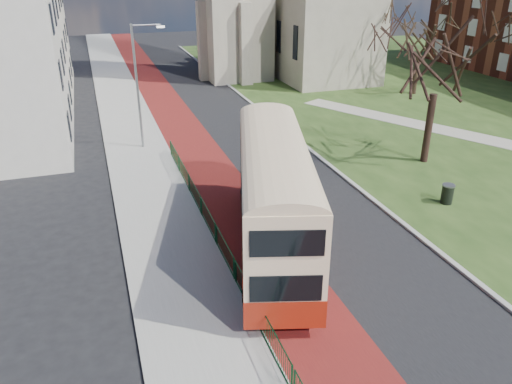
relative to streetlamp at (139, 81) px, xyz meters
name	(u,v)px	position (x,y,z in m)	size (l,w,h in m)	color
ground	(313,282)	(4.35, -18.00, -4.59)	(160.00, 160.00, 0.00)	black
road_carriageway	(221,131)	(5.85, 2.00, -4.59)	(9.00, 120.00, 0.01)	black
bus_lane	(185,135)	(3.15, 2.00, -4.59)	(3.40, 120.00, 0.01)	#591414
pavement_west	(133,139)	(-0.65, 2.00, -4.53)	(4.00, 120.00, 0.12)	gray
kerb_west	(161,136)	(1.35, 2.00, -4.53)	(0.25, 120.00, 0.13)	#999993
kerb_east	(269,118)	(10.45, 4.00, -4.53)	(0.25, 80.00, 0.13)	#999993
grass_green	(471,99)	(30.35, 4.00, -4.57)	(40.00, 80.00, 0.04)	#264117
pedestrian_railing	(215,234)	(1.40, -14.00, -4.04)	(0.07, 24.00, 1.12)	#0D3B1D
street_block_far	(8,31)	(-9.65, 20.00, 1.17)	(10.30, 16.30, 11.50)	beige
streetlamp	(139,81)	(0.00, 0.00, 0.00)	(2.13, 0.18, 8.00)	gray
bus	(274,192)	(3.67, -15.24, -1.79)	(5.93, 12.03, 4.91)	maroon
winter_tree_near	(443,36)	(16.50, -8.19, 3.14)	(8.69, 8.69, 11.10)	black
winter_tree_far	(422,29)	(26.46, 7.50, 1.44)	(7.44, 7.44, 8.65)	black
litter_bin	(447,194)	(13.92, -13.75, -4.02)	(0.82, 0.82, 1.05)	black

